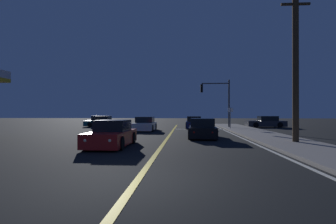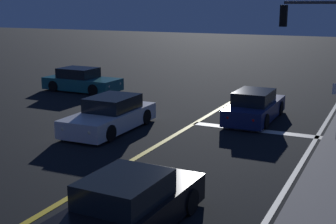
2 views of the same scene
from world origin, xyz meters
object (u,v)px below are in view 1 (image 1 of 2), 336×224
Objects in this scene: street_sign_corner at (230,115)px; utility_pole_right at (296,58)px; car_following_oncoming_teal at (103,122)px; car_parked_curb_red at (112,135)px; car_side_waiting_charcoal at (266,122)px; car_far_approaching_black at (202,129)px; car_mid_block_white at (145,125)px; car_lead_oncoming_navy at (194,123)px; traffic_signal_near_right at (218,96)px.

utility_pole_right is at bearing -83.68° from street_sign_corner.
car_following_oncoming_teal is 19.87m from car_parked_curb_red.
utility_pole_right is at bearing -171.43° from car_parked_curb_red.
car_side_waiting_charcoal is 7.07m from street_sign_corner.
car_following_oncoming_teal is 19.66m from car_side_waiting_charcoal.
car_far_approaching_black is 0.95× the size of car_following_oncoming_teal.
street_sign_corner reaches higher than car_mid_block_white.
car_far_approaching_black and car_side_waiting_charcoal have the same top height.
car_side_waiting_charcoal is at bearing -124.76° from car_parked_curb_red.
car_parked_curb_red is (0.16, -12.18, -0.00)m from car_mid_block_white.
car_lead_oncoming_navy is at bearing 93.12° from car_far_approaching_black.
utility_pole_right is 13.11m from street_sign_corner.
car_side_waiting_charcoal is (8.65, 2.74, 0.00)m from car_lead_oncoming_navy.
car_side_waiting_charcoal is 1.03× the size of car_parked_curb_red.
car_side_waiting_charcoal is 0.51× the size of utility_pole_right.
car_lead_oncoming_navy is at bearing -140.28° from car_mid_block_white.
traffic_signal_near_right is at bearing 82.95° from car_following_oncoming_teal.
utility_pole_right is (9.91, -10.77, 4.10)m from car_mid_block_white.
car_far_approaching_black and car_parked_curb_red have the same top height.
car_lead_oncoming_navy is 11.32m from car_far_approaching_black.
traffic_signal_near_right is at bearing 12.35° from car_lead_oncoming_navy.
car_side_waiting_charcoal is at bearing 44.65° from street_sign_corner.
utility_pole_right reaches higher than car_mid_block_white.
car_mid_block_white is 1.02× the size of car_following_oncoming_teal.
car_parked_curb_red is 1.98× the size of street_sign_corner.
car_following_oncoming_teal is 0.51× the size of utility_pole_right.
car_lead_oncoming_navy and car_mid_block_white have the same top height.
car_following_oncoming_teal is 2.02× the size of street_sign_corner.
car_mid_block_white is 2.05× the size of street_sign_corner.
car_following_oncoming_teal is 14.26m from traffic_signal_near_right.
car_far_approaching_black is 0.80× the size of traffic_signal_near_right.
car_mid_block_white is 9.07m from car_following_oncoming_teal.
car_lead_oncoming_navy is 0.98× the size of car_following_oncoming_teal.
traffic_signal_near_right reaches higher than car_mid_block_white.
car_side_waiting_charcoal is 2.03× the size of street_sign_corner.
car_far_approaching_black is at bearing 40.06° from car_following_oncoming_teal.
car_parked_curb_red is (-4.92, -4.93, 0.00)m from car_far_approaching_black.
car_parked_curb_red is 0.82× the size of traffic_signal_near_right.
traffic_signal_near_right reaches higher than car_lead_oncoming_navy.
street_sign_corner is (-1.40, 12.65, -3.15)m from utility_pole_right.
street_sign_corner is (0.88, -2.80, -2.06)m from traffic_signal_near_right.
car_far_approaching_black and car_mid_block_white have the same top height.
car_side_waiting_charcoal is at bearing 78.47° from utility_pole_right.
street_sign_corner reaches higher than car_parked_curb_red.
car_side_waiting_charcoal is (19.66, 0.15, -0.00)m from car_following_oncoming_teal.
car_mid_block_white is at bearing 114.19° from car_side_waiting_charcoal.
car_lead_oncoming_navy is at bearing 104.99° from car_side_waiting_charcoal.
car_parked_curb_red is 16.38m from street_sign_corner.
utility_pole_right is (4.82, -3.51, 4.10)m from car_far_approaching_black.
car_side_waiting_charcoal is at bearing -160.08° from traffic_signal_near_right.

